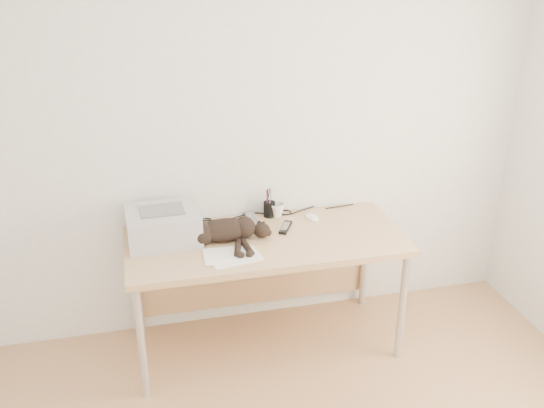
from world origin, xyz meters
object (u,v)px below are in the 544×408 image
object	(u,v)px
desk	(263,252)
mug	(277,210)
cat	(221,232)
mouse	(312,215)
printer	(163,225)
pen_cup	(269,209)

from	to	relation	value
desk	mug	xyz separation A→B (m)	(0.14, 0.19, 0.18)
desk	cat	size ratio (longest dim) A/B	2.52
mug	mouse	bearing A→B (deg)	-20.67
printer	mug	distance (m)	0.73
desk	mouse	bearing A→B (deg)	19.11
printer	desk	bearing A→B (deg)	-3.64
cat	pen_cup	bearing A→B (deg)	39.78
desk	pen_cup	distance (m)	0.29
desk	mug	distance (m)	0.30
mug	pen_cup	bearing A→B (deg)	167.68
printer	mug	size ratio (longest dim) A/B	4.47
pen_cup	mouse	bearing A→B (deg)	-19.19
desk	mug	bearing A→B (deg)	54.91
cat	mug	size ratio (longest dim) A/B	6.81
mug	mouse	xyz separation A→B (m)	(0.20, -0.08, -0.02)
pen_cup	cat	bearing A→B (deg)	-141.76
printer	mouse	size ratio (longest dim) A/B	3.47
printer	cat	size ratio (longest dim) A/B	0.66
desk	printer	distance (m)	0.61
cat	mouse	bearing A→B (deg)	18.84
desk	pen_cup	xyz separation A→B (m)	(0.09, 0.20, 0.18)
mug	mouse	distance (m)	0.22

